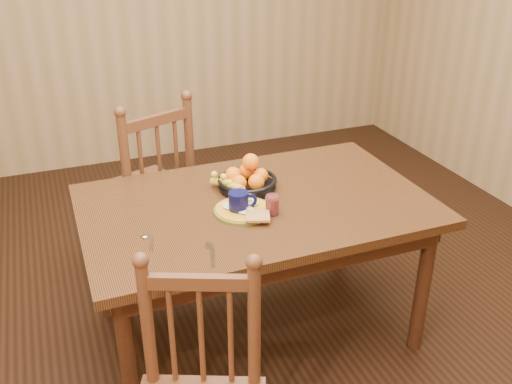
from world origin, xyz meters
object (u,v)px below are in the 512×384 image
object	(u,v)px
dining_table	(256,218)
coffee_mug	(239,202)
fruit_bowl	(246,179)
chair_far	(146,191)
breakfast_plate	(244,210)

from	to	relation	value
dining_table	coffee_mug	distance (m)	0.19
dining_table	fruit_bowl	size ratio (longest dim) A/B	4.94
coffee_mug	chair_far	bearing A→B (deg)	108.44
chair_far	fruit_bowl	bearing A→B (deg)	101.36
breakfast_plate	coffee_mug	size ratio (longest dim) A/B	2.26
dining_table	coffee_mug	world-z (taller)	coffee_mug
fruit_bowl	chair_far	bearing A→B (deg)	122.74
chair_far	breakfast_plate	distance (m)	0.91
chair_far	coffee_mug	size ratio (longest dim) A/B	8.09
chair_far	fruit_bowl	xyz separation A→B (m)	(0.39, -0.60, 0.27)
chair_far	coffee_mug	distance (m)	0.91
fruit_bowl	dining_table	bearing A→B (deg)	-92.72
chair_far	breakfast_plate	xyz separation A→B (m)	(0.29, -0.83, 0.24)
chair_far	fruit_bowl	size ratio (longest dim) A/B	3.34
dining_table	chair_far	distance (m)	0.86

